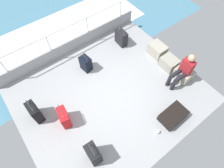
# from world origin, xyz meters

# --- Properties ---
(ground_plane) EXTENTS (4.40, 5.20, 0.06)m
(ground_plane) POSITION_xyz_m (0.00, 0.00, -0.03)
(ground_plane) COLOR #939699
(gunwale_port) EXTENTS (0.06, 5.20, 0.45)m
(gunwale_port) POSITION_xyz_m (-2.17, 0.00, 0.23)
(gunwale_port) COLOR #939699
(gunwale_port) RESTS_ON ground_plane
(railing_port) EXTENTS (0.04, 4.20, 1.02)m
(railing_port) POSITION_xyz_m (-2.17, 0.00, 0.78)
(railing_port) COLOR silver
(railing_port) RESTS_ON ground_plane
(sea_wake) EXTENTS (12.00, 12.00, 0.01)m
(sea_wake) POSITION_xyz_m (-3.60, 0.00, -0.34)
(sea_wake) COLOR teal
(sea_wake) RESTS_ON ground_plane
(cargo_crate_0) EXTENTS (0.59, 0.42, 0.40)m
(cargo_crate_0) POSITION_xyz_m (-0.30, 2.18, 0.20)
(cargo_crate_0) COLOR #9E9989
(cargo_crate_0) RESTS_ON ground_plane
(cargo_crate_1) EXTENTS (0.55, 0.42, 0.35)m
(cargo_crate_1) POSITION_xyz_m (0.31, 2.11, 0.18)
(cargo_crate_1) COLOR gray
(cargo_crate_1) RESTS_ON ground_plane
(cargo_crate_2) EXTENTS (0.54, 0.42, 0.38)m
(cargo_crate_2) POSITION_xyz_m (0.89, 2.12, 0.19)
(cargo_crate_2) COLOR #9E9989
(cargo_crate_2) RESTS_ON ground_plane
(passenger_seated) EXTENTS (0.34, 0.66, 1.08)m
(passenger_seated) POSITION_xyz_m (0.89, 1.94, 0.56)
(passenger_seated) COLOR maroon
(passenger_seated) RESTS_ON ground_plane
(suitcase_0) EXTENTS (0.49, 0.75, 0.25)m
(suitcase_0) POSITION_xyz_m (1.62, 0.91, 0.12)
(suitcase_0) COLOR black
(suitcase_0) RESTS_ON ground_plane
(suitcase_1) EXTENTS (0.37, 0.29, 0.61)m
(suitcase_1) POSITION_xyz_m (-1.20, -0.05, 0.26)
(suitcase_1) COLOR black
(suitcase_1) RESTS_ON ground_plane
(suitcase_2) EXTENTS (0.44, 0.24, 0.78)m
(suitcase_2) POSITION_xyz_m (-0.60, -2.00, 0.30)
(suitcase_2) COLOR black
(suitcase_2) RESTS_ON ground_plane
(suitcase_3) EXTENTS (0.40, 0.27, 0.81)m
(suitcase_3) POSITION_xyz_m (1.19, -1.37, 0.33)
(suitcase_3) COLOR black
(suitcase_3) RESTS_ON ground_plane
(suitcase_4) EXTENTS (0.48, 0.29, 0.74)m
(suitcase_4) POSITION_xyz_m (-0.03, -1.46, 0.26)
(suitcase_4) COLOR red
(suitcase_4) RESTS_ON ground_plane
(suitcase_5) EXTENTS (0.46, 0.27, 0.62)m
(suitcase_5) POSITION_xyz_m (-1.42, 1.54, 0.26)
(suitcase_5) COLOR black
(suitcase_5) RESTS_ON ground_plane
(paper_cup) EXTENTS (0.08, 0.08, 0.10)m
(paper_cup) POSITION_xyz_m (1.68, 0.29, 0.05)
(paper_cup) COLOR white
(paper_cup) RESTS_ON ground_plane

